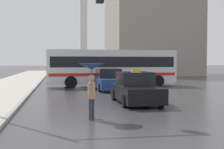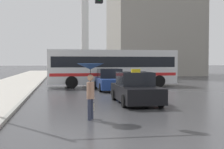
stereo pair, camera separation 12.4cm
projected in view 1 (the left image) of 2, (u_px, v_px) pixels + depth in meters
name	position (u px, v px, depth m)	size (l,w,h in m)	color
ground_plane	(150.00, 143.00, 7.98)	(300.00, 300.00, 0.00)	#38383A
taxi	(136.00, 89.00, 15.58)	(1.91, 4.45, 1.71)	black
sedan_red	(109.00, 80.00, 22.85)	(1.91, 4.77, 1.55)	navy
city_bus	(111.00, 66.00, 25.82)	(10.62, 3.00, 3.01)	silver
pedestrian_with_umbrella	(92.00, 75.00, 11.06)	(0.95, 0.95, 2.01)	#2D3347
traffic_light	(40.00, 15.00, 11.32)	(4.05, 0.38, 5.38)	black
monument_cross	(83.00, 6.00, 40.09)	(7.15, 0.90, 16.24)	white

